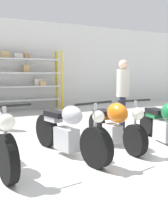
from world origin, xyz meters
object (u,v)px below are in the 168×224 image
at_px(motorcycle_orange, 114,123).
at_px(motorcycle_green, 167,123).
at_px(person_near_rack, 123,89).
at_px(shelving_rack, 2,78).
at_px(motorcycle_silver, 68,131).

distance_m(motorcycle_orange, motorcycle_green, 1.13).
bearing_deg(motorcycle_orange, person_near_rack, 139.83).
relative_size(shelving_rack, motorcycle_orange, 2.53).
relative_size(motorcycle_green, person_near_rack, 1.11).
bearing_deg(motorcycle_silver, shelving_rack, 169.45).
distance_m(motorcycle_orange, person_near_rack, 1.61).
xyz_separation_m(motorcycle_green, person_near_rack, (-0.09, 1.45, 0.64)).
height_order(shelving_rack, person_near_rack, shelving_rack).
bearing_deg(shelving_rack, motorcycle_silver, -88.56).
xyz_separation_m(shelving_rack, person_near_rack, (2.21, -4.77, -0.21)).
relative_size(motorcycle_silver, motorcycle_green, 1.06).
bearing_deg(motorcycle_silver, person_near_rack, 109.46).
xyz_separation_m(shelving_rack, motorcycle_green, (2.31, -6.22, -0.85)).
relative_size(motorcycle_orange, motorcycle_green, 1.00).
bearing_deg(motorcycle_orange, shelving_rack, -167.03).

